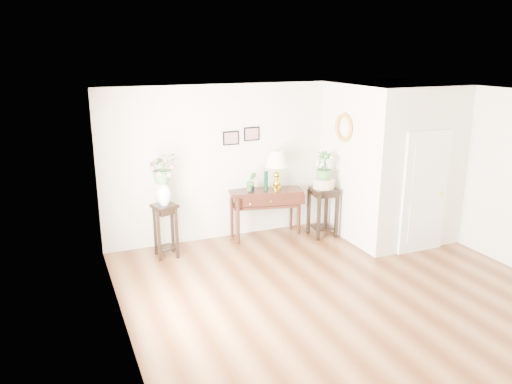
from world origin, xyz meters
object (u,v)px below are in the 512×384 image
console_table (266,213)px  table_lamp (277,170)px  plant_stand_b (323,212)px  plant_stand_a (166,231)px

console_table → table_lamp: bearing=12.8°
table_lamp → plant_stand_b: (0.77, -0.39, -0.78)m
table_lamp → plant_stand_a: table_lamp is taller
table_lamp → plant_stand_a: size_ratio=0.79×
plant_stand_a → plant_stand_b: (2.91, -0.17, 0.01)m
plant_stand_b → table_lamp: bearing=153.3°
console_table → plant_stand_b: plant_stand_b is taller
plant_stand_a → table_lamp: bearing=5.9°
table_lamp → plant_stand_b: table_lamp is taller
console_table → plant_stand_a: bearing=-160.6°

